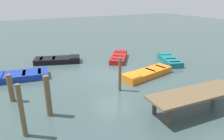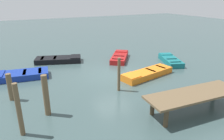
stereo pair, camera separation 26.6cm
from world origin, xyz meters
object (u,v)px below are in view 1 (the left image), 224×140
object	(u,v)px
mooring_piling_mid_left	(48,96)
dock_segment	(196,95)
rowboat_teal	(169,60)
mooring_piling_center	(120,75)
rowboat_black	(58,60)
rowboat_red	(119,57)
rowboat_orange	(147,73)
mooring_piling_far_right	(11,88)
mooring_piling_far_left	(22,111)
rowboat_blue	(19,76)

from	to	relation	value
mooring_piling_mid_left	dock_segment	bearing A→B (deg)	155.18
rowboat_teal	mooring_piling_center	xyz separation A→B (m)	(6.25, 2.65, 0.76)
rowboat_black	rowboat_red	bearing A→B (deg)	-0.37
rowboat_orange	mooring_piling_mid_left	size ratio (longest dim) A/B	2.09
dock_segment	mooring_piling_far_right	bearing A→B (deg)	-29.98
rowboat_orange	mooring_piling_far_left	size ratio (longest dim) A/B	1.85
dock_segment	rowboat_black	size ratio (longest dim) A/B	1.26
rowboat_blue	rowboat_red	bearing A→B (deg)	-166.03
rowboat_blue	mooring_piling_center	world-z (taller)	mooring_piling_center
rowboat_orange	mooring_piling_center	size ratio (longest dim) A/B	2.07
dock_segment	rowboat_black	xyz separation A→B (m)	(3.76, -10.53, -0.60)
dock_segment	rowboat_red	distance (m)	8.93
rowboat_blue	mooring_piling_far_left	bearing A→B (deg)	95.66
rowboat_orange	rowboat_black	size ratio (longest dim) A/B	1.05
dock_segment	rowboat_teal	size ratio (longest dim) A/B	1.52
rowboat_orange	rowboat_red	size ratio (longest dim) A/B	1.21
rowboat_orange	rowboat_red	world-z (taller)	same
mooring_piling_mid_left	mooring_piling_center	bearing A→B (deg)	-169.74
mooring_piling_far_left	mooring_piling_center	world-z (taller)	mooring_piling_far_left
rowboat_orange	rowboat_blue	bearing A→B (deg)	-36.27
dock_segment	mooring_piling_mid_left	bearing A→B (deg)	-20.48
mooring_piling_mid_left	mooring_piling_center	distance (m)	4.18
rowboat_blue	mooring_piling_far_right	bearing A→B (deg)	87.60
dock_segment	rowboat_teal	distance (m)	7.56
rowboat_orange	mooring_piling_center	bearing A→B (deg)	9.47
rowboat_blue	mooring_piling_far_right	size ratio (longest dim) A/B	2.55
rowboat_orange	mooring_piling_far_right	size ratio (longest dim) A/B	2.79
mooring_piling_far_left	mooring_piling_far_right	distance (m)	3.37
rowboat_teal	mooring_piling_far_right	xyz separation A→B (m)	(11.76, 1.09, 0.51)
mooring_piling_far_left	rowboat_teal	bearing A→B (deg)	-158.95
dock_segment	mooring_piling_mid_left	world-z (taller)	mooring_piling_mid_left
rowboat_teal	mooring_piling_center	world-z (taller)	mooring_piling_center
rowboat_teal	mooring_piling_far_left	size ratio (longest dim) A/B	1.45
rowboat_teal	rowboat_blue	world-z (taller)	same
rowboat_black	mooring_piling_mid_left	size ratio (longest dim) A/B	1.99
dock_segment	rowboat_black	world-z (taller)	dock_segment
mooring_piling_center	rowboat_orange	bearing A→B (deg)	-159.43
rowboat_teal	mooring_piling_mid_left	size ratio (longest dim) A/B	1.64
rowboat_teal	mooring_piling_center	distance (m)	6.83
rowboat_black	mooring_piling_mid_left	world-z (taller)	mooring_piling_mid_left
rowboat_blue	rowboat_orange	bearing A→B (deg)	163.94
rowboat_blue	rowboat_red	xyz separation A→B (m)	(-7.89, -0.67, 0.00)
mooring_piling_center	mooring_piling_far_left	bearing A→B (deg)	18.70
rowboat_blue	rowboat_teal	bearing A→B (deg)	179.08
rowboat_orange	mooring_piling_far_right	distance (m)	8.29
mooring_piling_far_right	dock_segment	bearing A→B (deg)	145.67
rowboat_red	mooring_piling_far_left	world-z (taller)	mooring_piling_far_left
mooring_piling_mid_left	mooring_piling_far_left	bearing A→B (deg)	41.79
rowboat_black	mooring_piling_far_left	xyz separation A→B (m)	(3.50, 8.75, 0.88)
rowboat_black	mooring_piling_mid_left	xyz separation A→B (m)	(2.33, 7.71, 0.75)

